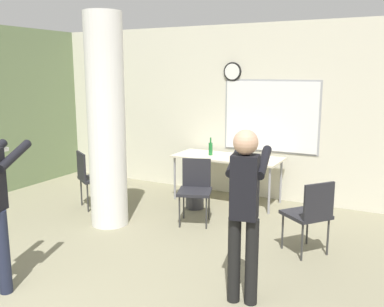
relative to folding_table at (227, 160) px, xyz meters
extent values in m
cube|color=beige|center=(-0.10, 0.52, 0.72)|extent=(8.00, 0.12, 2.80)
cylinder|color=black|center=(-0.12, 0.45, 1.37)|extent=(0.30, 0.03, 0.30)
cylinder|color=white|center=(-0.12, 0.43, 1.37)|extent=(0.26, 0.01, 0.25)
cube|color=#99999E|center=(0.54, 0.46, 0.67)|extent=(1.56, 0.01, 1.16)
cube|color=white|center=(0.54, 0.45, 0.67)|extent=(1.50, 0.02, 1.10)
cylinder|color=white|center=(-1.01, -1.70, 0.72)|extent=(0.50, 0.50, 2.80)
cube|color=beige|center=(0.00, 0.00, 0.03)|extent=(1.71, 0.71, 0.03)
cylinder|color=gray|center=(-0.79, -0.30, -0.33)|extent=(0.04, 0.04, 0.70)
cylinder|color=gray|center=(0.79, -0.30, -0.33)|extent=(0.04, 0.04, 0.70)
cylinder|color=gray|center=(-0.79, 0.30, -0.33)|extent=(0.04, 0.04, 0.70)
cylinder|color=gray|center=(0.79, 0.30, -0.33)|extent=(0.04, 0.04, 0.70)
cylinder|color=#1E6B2D|center=(-0.29, -0.01, 0.15)|extent=(0.06, 0.06, 0.20)
cylinder|color=#1E6B2D|center=(-0.29, -0.01, 0.29)|extent=(0.03, 0.03, 0.09)
cylinder|color=#38383D|center=(-0.29, -0.56, -0.51)|extent=(0.28, 0.28, 0.34)
cube|color=#232328|center=(-1.66, -1.21, -0.23)|extent=(0.61, 0.61, 0.04)
cube|color=#232328|center=(-1.77, -1.39, -0.01)|extent=(0.35, 0.24, 0.40)
cylinder|color=#333333|center=(-1.41, -1.16, -0.47)|extent=(0.02, 0.02, 0.43)
cylinder|color=#333333|center=(-1.71, -0.96, -0.47)|extent=(0.02, 0.02, 0.43)
cylinder|color=#333333|center=(-1.61, -1.46, -0.47)|extent=(0.02, 0.02, 0.43)
cylinder|color=#333333|center=(-1.91, -1.27, -0.47)|extent=(0.02, 0.02, 0.43)
cube|color=#232328|center=(0.02, -1.16, -0.23)|extent=(0.56, 0.56, 0.04)
cube|color=#232328|center=(-0.05, -0.97, -0.01)|extent=(0.38, 0.16, 0.40)
cylinder|color=#333333|center=(-0.09, -1.39, -0.47)|extent=(0.02, 0.02, 0.43)
cylinder|color=#333333|center=(0.25, -1.27, -0.47)|extent=(0.02, 0.02, 0.43)
cylinder|color=#333333|center=(-0.21, -1.06, -0.47)|extent=(0.02, 0.02, 0.43)
cylinder|color=#333333|center=(0.13, -0.93, -0.47)|extent=(0.02, 0.02, 0.43)
cube|color=#232328|center=(1.57, -1.40, -0.23)|extent=(0.62, 0.62, 0.04)
cube|color=#232328|center=(1.73, -1.53, -0.01)|extent=(0.27, 0.33, 0.40)
cylinder|color=#333333|center=(1.54, -1.15, -0.47)|extent=(0.02, 0.02, 0.43)
cylinder|color=#333333|center=(1.32, -1.43, -0.47)|extent=(0.02, 0.02, 0.43)
cylinder|color=#333333|center=(1.83, -1.37, -0.47)|extent=(0.02, 0.02, 0.43)
cylinder|color=#333333|center=(1.60, -1.66, -0.47)|extent=(0.02, 0.02, 0.43)
cylinder|color=black|center=(1.41, -2.75, -0.28)|extent=(0.12, 0.12, 0.80)
cylinder|color=black|center=(1.25, -2.78, -0.28)|extent=(0.12, 0.12, 0.80)
cube|color=black|center=(1.33, -2.77, 0.40)|extent=(0.26, 0.22, 0.56)
sphere|color=tan|center=(1.33, -2.77, 0.79)|extent=(0.22, 0.22, 0.22)
cylinder|color=black|center=(1.41, -2.52, 0.58)|extent=(0.17, 0.51, 0.23)
cylinder|color=black|center=(1.16, -2.57, 0.58)|extent=(0.17, 0.51, 0.23)
cube|color=white|center=(1.12, -2.35, 0.58)|extent=(0.06, 0.13, 0.04)
cylinder|color=#1E2338|center=(-0.71, -3.64, -0.28)|extent=(0.12, 0.12, 0.81)
cylinder|color=black|center=(-0.73, -3.41, 0.60)|extent=(0.24, 0.51, 0.23)
cube|color=white|center=(-1.05, -3.28, 0.60)|extent=(0.08, 0.13, 0.04)
camera|label=1|loc=(2.58, -6.13, 1.39)|focal=40.00mm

